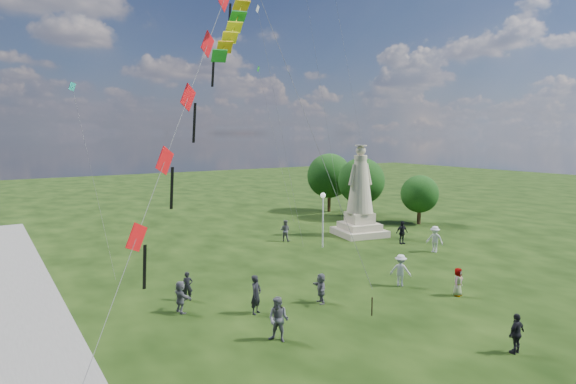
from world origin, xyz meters
TOP-DOWN VIEW (x-y plane):
  - statue at (12.13, 17.10)m, footprint 4.40×4.40m
  - lamppost at (6.88, 15.30)m, footprint 0.39×0.39m
  - tree_row at (18.16, 24.63)m, footprint 6.84×14.81m
  - person_0 at (-3.98, 6.22)m, footprint 0.82×0.74m
  - person_1 at (-4.71, 3.00)m, footprint 0.98×1.08m
  - person_2 at (4.96, 5.48)m, footprint 1.17×1.30m
  - person_3 at (2.53, -3.00)m, footprint 0.96×0.52m
  - person_4 at (6.27, 2.62)m, footprint 0.84×0.65m
  - person_5 at (-6.97, 8.29)m, footprint 0.79×1.52m
  - person_6 at (-6.04, 9.78)m, footprint 0.64×0.55m
  - person_7 at (5.63, 18.65)m, footprint 0.92×0.98m
  - person_8 at (12.80, 9.67)m, footprint 1.03×1.39m
  - person_9 at (12.76, 12.84)m, footprint 1.12×0.69m
  - person_11 at (-0.51, 5.69)m, footprint 1.04×1.56m
  - red_kite_train at (-7.40, 4.61)m, footprint 10.19×9.35m
  - small_kites at (3.40, 21.85)m, footprint 30.31×15.24m

SIDE VIEW (x-z plane):
  - person_6 at x=-6.04m, z-range 0.00..1.50m
  - person_4 at x=6.27m, z-range 0.00..1.51m
  - person_11 at x=-0.51m, z-range 0.00..1.56m
  - person_5 at x=-6.97m, z-range 0.00..1.58m
  - person_3 at x=2.53m, z-range 0.00..1.62m
  - person_7 at x=5.63m, z-range 0.00..1.72m
  - person_9 at x=12.76m, z-range 0.00..1.80m
  - person_2 at x=4.96m, z-range 0.00..1.81m
  - person_0 at x=-3.98m, z-range 0.00..1.89m
  - person_1 at x=-4.71m, z-range 0.00..1.89m
  - person_8 at x=12.80m, z-range 0.00..1.92m
  - statue at x=12.13m, z-range -0.93..6.70m
  - lamppost at x=6.88m, z-range 0.92..5.11m
  - tree_row at x=18.16m, z-range 0.51..6.93m
  - red_kite_train at x=-7.40m, z-range 2.06..19.29m
  - small_kites at x=3.40m, z-range 1.79..24.67m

